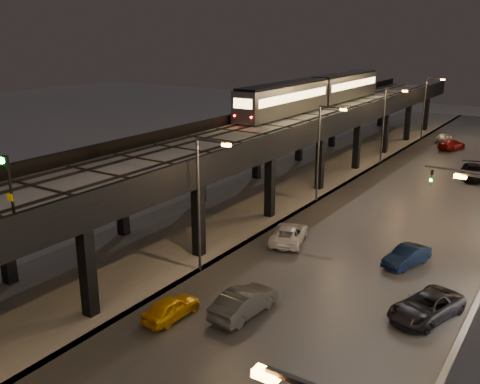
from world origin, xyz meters
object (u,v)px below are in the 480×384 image
Objects in this scene: subway_train at (318,92)px; car_taxi at (171,308)px; car_onc_dark at (426,307)px; car_onc_white at (473,173)px; car_near_white at (244,303)px; car_onc_silver at (407,257)px; car_far_white at (443,138)px; rail_signal at (7,177)px; car_mid_dark at (451,145)px; car_mid_silver at (289,234)px.

car_taxi is at bearing -75.69° from subway_train.
car_onc_white is (-3.47, 32.47, 0.07)m from car_onc_dark.
car_near_white is 10.06m from car_onc_dark.
car_near_white is at bearing -98.95° from car_onc_silver.
car_far_white reaches higher than car_onc_silver.
car_taxi is 41.01m from car_onc_white.
car_taxi is 16.64m from car_onc_silver.
rail_signal reaches higher than car_mid_dark.
car_onc_dark is (15.65, 14.00, -8.33)m from rail_signal.
car_far_white is (-2.10, 4.62, -0.03)m from car_mid_dark.
car_onc_white is at bearing 75.32° from rail_signal.
rail_signal reaches higher than car_onc_dark.
car_far_white is at bearing -83.98° from car_near_white.
car_onc_silver is at bearing 114.70° from car_mid_dark.
car_onc_silver is at bearing 168.09° from car_mid_silver.
car_mid_silver is 12.91m from car_onc_dark.
subway_train is at bearing 143.53° from car_onc_silver.
car_mid_dark is (13.21, 14.47, -7.61)m from subway_train.
car_onc_dark is (10.93, -51.53, 0.03)m from car_far_white.
car_onc_dark is at bearing 104.16° from car_far_white.
rail_signal is 0.85× the size of car_onc_silver.
car_onc_white is (-0.51, 26.07, 0.11)m from car_onc_silver.
car_onc_dark reaches higher than car_mid_silver.
car_near_white is (13.40, -37.58, -7.53)m from subway_train.
car_taxi is at bearing -118.63° from car_onc_white.
car_mid_silver is at bearing -158.07° from car_onc_silver.
car_onc_dark is (22.05, -32.44, -7.60)m from subway_train.
subway_train reaches higher than car_mid_silver.
rail_signal is 22.58m from car_onc_dark.
car_onc_white is (5.36, -14.43, 0.07)m from car_mid_dark.
car_mid_dark is at bearing -90.48° from car_taxi.
car_mid_dark is (2.98, 54.59, 0.07)m from car_taxi.
car_near_white is 56.72m from car_far_white.
car_far_white is 20.47m from car_onc_white.
rail_signal is 21.77m from car_mid_silver.
car_mid_dark reaches higher than car_taxi.
car_onc_silver is 26.07m from car_onc_white.
car_mid_dark is 40.92m from car_onc_silver.
car_near_white is 37.97m from car_onc_white.
car_mid_dark reaches higher than car_onc_silver.
car_taxi is (10.23, -40.12, -7.67)m from subway_train.
subway_train reaches higher than car_onc_dark.
car_onc_silver is 7.05m from car_onc_dark.
car_onc_silver is 0.80× the size of car_onc_dark.
car_onc_white is at bearing 113.57° from car_far_white.
subway_train is 8.75× the size of car_far_white.
car_mid_dark is at bearing -110.38° from car_mid_silver.
car_onc_dark is at bearing 41.82° from rail_signal.
car_onc_white is at bearing -123.42° from car_mid_silver.
rail_signal is at bearing 61.79° from car_mid_silver.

